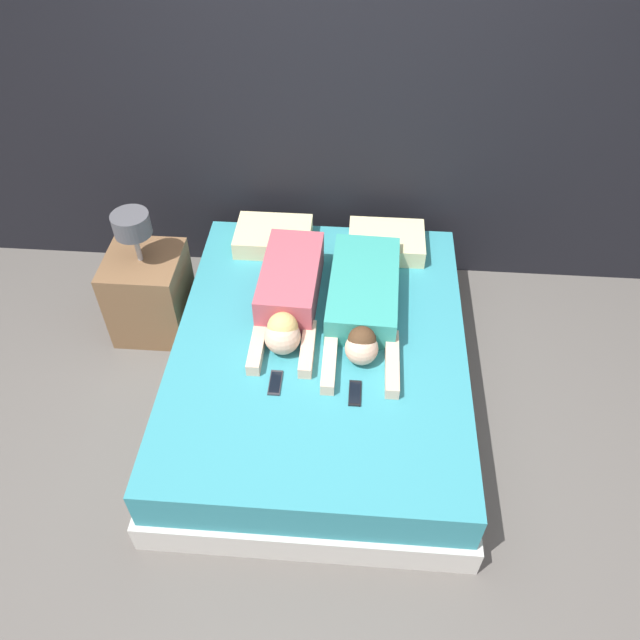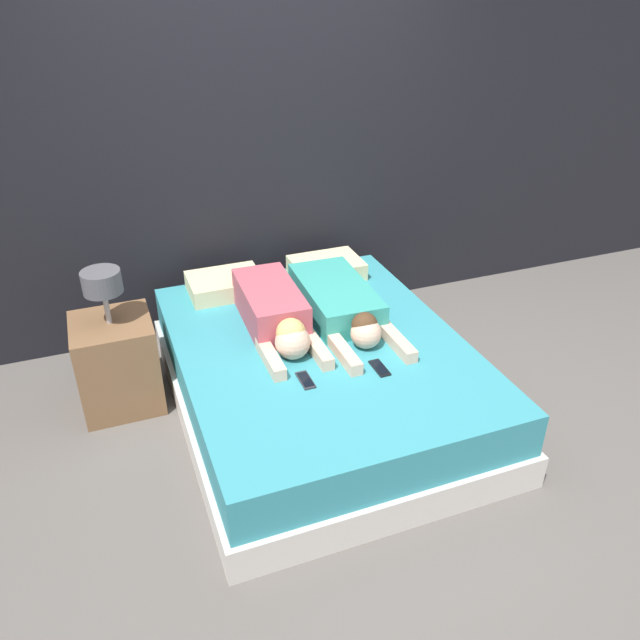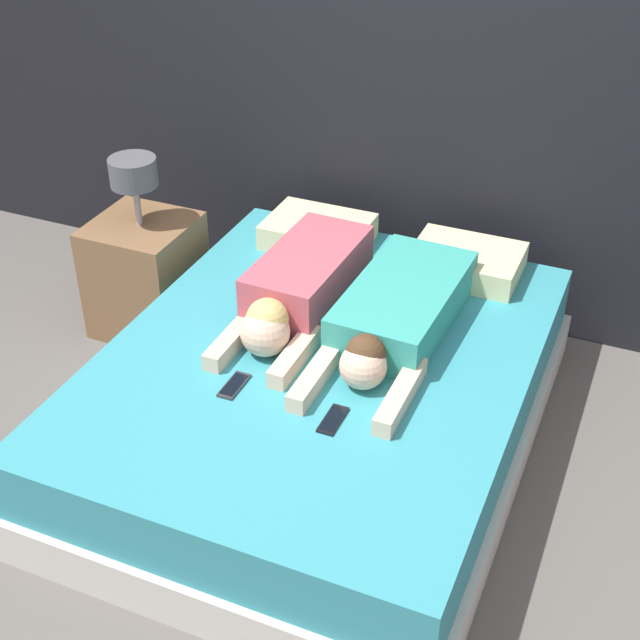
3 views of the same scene
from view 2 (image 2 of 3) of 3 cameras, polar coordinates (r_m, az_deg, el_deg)
The scene contains 10 objects.
ground_plane at distance 3.83m, azimuth 0.00°, elevation -7.78°, with size 12.00×12.00×0.00m, color #5B5651.
wall_back at distance 4.30m, azimuth -5.94°, elevation 15.75°, with size 12.00×0.06×2.60m.
bed at distance 3.70m, azimuth 0.00°, elevation -5.08°, with size 1.65×2.09×0.45m.
pillow_head_left at distance 4.14m, azimuth -8.66°, elevation 3.24°, with size 0.47×0.35×0.12m.
pillow_head_right at distance 4.32m, azimuth 0.58°, elevation 4.80°, with size 0.47×0.35×0.12m.
person_left at distance 3.65m, azimuth -4.11°, elevation 0.62°, with size 0.34×0.95×0.23m.
person_right at distance 3.79m, azimuth 1.93°, elevation 1.46°, with size 0.41×1.09×0.20m.
cell_phone_left at distance 3.26m, azimuth -1.34°, elevation -5.52°, with size 0.06×0.16×0.01m.
cell_phone_right at distance 3.36m, azimuth 5.47°, elevation -4.39°, with size 0.06×0.16×0.01m.
nightstand at distance 3.87m, azimuth -18.08°, elevation -3.45°, with size 0.45×0.45×0.88m.
Camera 2 is at (-1.08, -2.83, 2.34)m, focal length 35.00 mm.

